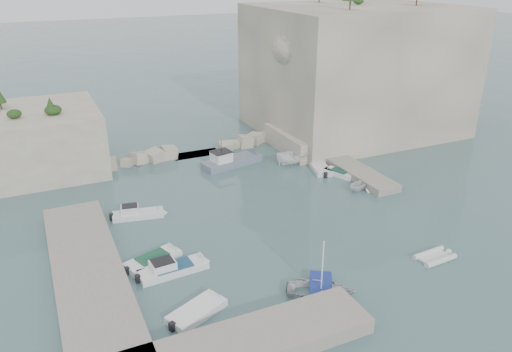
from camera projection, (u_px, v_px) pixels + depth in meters
name	position (u px, v px, depth m)	size (l,w,h in m)	color
ground	(284.00, 230.00, 44.92)	(400.00, 400.00, 0.00)	#486A6C
cliff_east	(355.00, 70.00, 69.64)	(26.00, 22.00, 17.00)	beige
cliff_terrace	(308.00, 139.00, 64.46)	(8.00, 10.00, 2.50)	beige
outcrop_west	(27.00, 141.00, 56.74)	(16.00, 14.00, 7.00)	beige
quay_west	(89.00, 277.00, 37.33)	(5.00, 24.00, 1.10)	#9E9689
quay_south	(234.00, 348.00, 30.41)	(18.00, 4.00, 1.10)	#9E9689
ledge_east	(346.00, 165.00, 58.31)	(3.00, 16.00, 0.80)	#9E9689
breakwater	(196.00, 149.00, 62.64)	(28.00, 3.00, 1.40)	beige
motorboat_a	(138.00, 217.00, 47.27)	(5.17, 1.54, 1.40)	silver
motorboat_e	(197.00, 315.00, 34.13)	(4.59, 1.88, 0.70)	white
motorboat_c	(153.00, 263.00, 40.02)	(4.99, 1.81, 0.70)	white
motorboat_d	(174.00, 272.00, 38.79)	(5.91, 1.76, 1.40)	white
rowboat	(321.00, 295.00, 36.15)	(3.55, 4.97, 1.03)	silver
inflatable_dinghy	(434.00, 259.00, 40.59)	(3.48, 1.69, 0.44)	silver
tender_east_a	(358.00, 190.00, 52.98)	(2.65, 3.07, 1.62)	white
tender_east_b	(339.00, 175.00, 56.54)	(3.91, 1.33, 0.70)	white
tender_east_c	(319.00, 169.00, 58.27)	(5.41, 1.75, 0.70)	silver
tender_east_d	(295.00, 164.00, 59.90)	(1.83, 4.87, 1.88)	white
work_boat	(232.00, 165.00, 59.45)	(8.07, 2.39, 2.20)	slate
rowboat_mast	(323.00, 264.00, 35.13)	(0.10, 0.10, 4.20)	white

